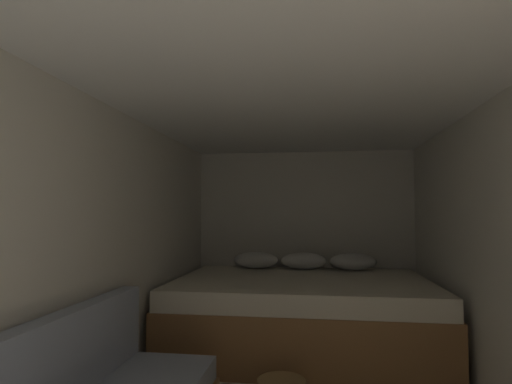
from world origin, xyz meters
The scene contains 4 objects.
wall_back centered at (0.00, 4.77, 1.05)m, with size 2.71×0.05×2.10m, color silver.
wall_left centered at (-1.33, 2.10, 1.05)m, with size 0.05×5.30×2.10m, color silver.
ceiling_slab centered at (0.00, 2.10, 2.13)m, with size 2.71×5.30×0.05m, color white.
bed centered at (0.00, 3.82, 0.36)m, with size 2.49×1.79×0.89m.
Camera 1 is at (0.14, -0.39, 1.33)m, focal length 29.05 mm.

